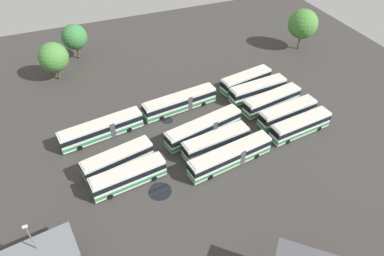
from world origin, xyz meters
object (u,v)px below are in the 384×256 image
Objects in this scene: bus_row2_slot0 at (102,129)px; tree_northeast at (74,37)px; bus_row1_slot4 at (230,156)px; tree_northwest at (303,24)px; tree_west_edge at (53,57)px; bus_row1_slot2 at (204,128)px; bus_row1_slot3 at (216,142)px; bus_row2_slot2 at (118,159)px; bus_row0_slot3 at (287,113)px; bus_row0_slot2 at (272,100)px; bus_row2_slot3 at (128,176)px; bus_row0_slot0 at (246,80)px; bus_row1_slot0 at (180,102)px; lamp_post_far_corner at (35,245)px; bus_row0_slot4 at (300,125)px; bus_row0_slot1 at (258,89)px.

tree_northeast is at bearing -90.13° from bus_row2_slot0.
tree_northwest is at bearing -139.04° from bus_row1_slot4.
bus_row1_slot4 is 43.72m from tree_west_edge.
tree_northwest reaches higher than bus_row1_slot2.
bus_row2_slot0 is at bearing -31.26° from bus_row1_slot3.
bus_row0_slot3 is at bearing -179.81° from bus_row2_slot2.
bus_row0_slot2 is 1.48× the size of tree_west_edge.
bus_row2_slot2 and bus_row2_slot3 have the same top height.
bus_row1_slot4 is (12.94, 18.70, 0.00)m from bus_row0_slot0.
bus_row1_slot0 is 1.00× the size of bus_row2_slot0.
bus_row0_slot2 is 1.46× the size of lamp_post_far_corner.
bus_row0_slot4 is 1.44× the size of tree_northeast.
bus_row2_slot0 is 1.51× the size of tree_northwest.
bus_row1_slot4 is (-2.50, 16.68, 0.00)m from bus_row1_slot0.
bus_row0_slot1 and bus_row1_slot0 have the same top height.
lamp_post_far_corner is at bearing 28.18° from bus_row1_slot2.
bus_row1_slot2 is 1.79× the size of tree_northeast.
bus_row1_slot2 is at bearing 159.34° from bus_row2_slot0.
lamp_post_far_corner is 1.03× the size of tree_northeast.
bus_row0_slot0 is 40.44m from tree_northeast.
bus_row0_slot4 is at bearing 95.22° from bus_row0_slot2.
bus_row1_slot3 is (15.70, 2.24, 0.00)m from bus_row0_slot3.
bus_row0_slot1 is at bearing 35.54° from tree_northwest.
bus_row0_slot2 and bus_row2_slot2 have the same top height.
bus_row1_slot2 is at bearing -19.92° from bus_row0_slot4.
tree_northeast is (31.53, -29.70, 3.66)m from bus_row0_slot1.
bus_row0_slot3 is at bearing 51.04° from tree_northwest.
bus_row1_slot2 is (15.42, 2.50, 0.00)m from bus_row0_slot2.
bus_row2_slot0 is at bearing -20.30° from bus_row0_slot4.
bus_row0_slot3 is at bearing 130.60° from tree_northeast.
bus_row0_slot0 and bus_row1_slot0 have the same top height.
lamp_post_far_corner reaches higher than tree_northeast.
tree_west_edge reaches higher than bus_row0_slot2.
bus_row1_slot0 is 1.26× the size of bus_row2_slot3.
bus_row0_slot2 is 8.40m from bus_row0_slot4.
bus_row1_slot0 is at bearing -20.24° from bus_row0_slot2.
lamp_post_far_corner is (29.55, 7.17, 2.94)m from bus_row1_slot4.
bus_row0_slot3 and bus_row1_slot2 have the same top height.
bus_row0_slot1 is 8.77m from bus_row0_slot3.
bus_row1_slot3 is (13.75, 14.80, 0.00)m from bus_row0_slot0.
bus_row0_slot4 is 45.58m from lamp_post_far_corner.
tree_west_edge is (22.12, -28.78, 3.57)m from bus_row1_slot2.
bus_row1_slot4 is 44.37m from tree_northwest.
bus_row0_slot3 is 1.01× the size of bus_row2_slot2.
bus_row1_slot2 is at bearing 98.44° from bus_row1_slot0.
bus_row0_slot0 is 0.79× the size of bus_row1_slot4.
bus_row0_slot4 is at bearing 96.43° from bus_row0_slot1.
bus_row2_slot2 is 1.19× the size of tree_northwest.
tree_northeast is at bearing -67.06° from bus_row1_slot3.
bus_row2_slot3 is 1.42× the size of tree_northeast.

